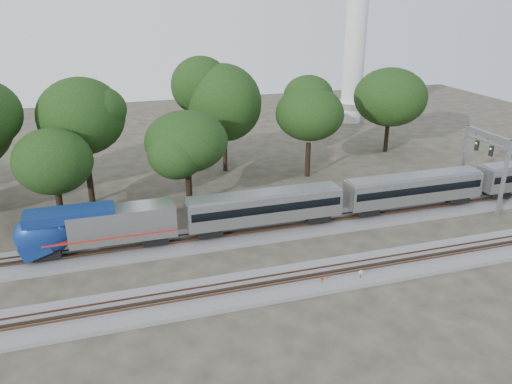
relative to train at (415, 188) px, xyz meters
The scene contains 14 objects.
ground 23.14m from the train, 164.84° to the right, with size 160.00×160.00×0.00m, color #383328.
track_far 22.32m from the train, behind, with size 160.00×5.00×0.73m.
track_near 24.46m from the train, 155.69° to the right, with size 160.00×5.00×0.73m.
train is the anchor object (origin of this frame).
switch_stand_red 19.84m from the train, 145.14° to the right, with size 0.31×0.09×0.97m.
switch_stand_white 17.28m from the train, 137.80° to the right, with size 0.36×0.07×1.13m.
switch_lever 20.49m from the train, 146.47° to the right, with size 0.50×0.30×0.30m, color #512D19.
signal_gantry 9.41m from the train, ahead, with size 0.60×7.13×8.67m.
tree_2 38.91m from the train, 167.50° to the left, with size 7.25×7.25×10.23m.
tree_3 38.13m from the train, 158.04° to the left, with size 10.55×10.55×14.88m.
tree_4 25.97m from the train, 158.96° to the left, with size 8.04×8.04×11.33m.
tree_5 27.25m from the train, 129.23° to the left, with size 9.78×9.78×13.79m.
tree_6 17.25m from the train, 113.85° to the left, with size 8.77×8.77×12.37m.
tree_7 24.56m from the train, 66.35° to the left, with size 8.74×8.74×12.33m.
Camera 1 is at (-10.08, -38.32, 23.03)m, focal length 35.00 mm.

